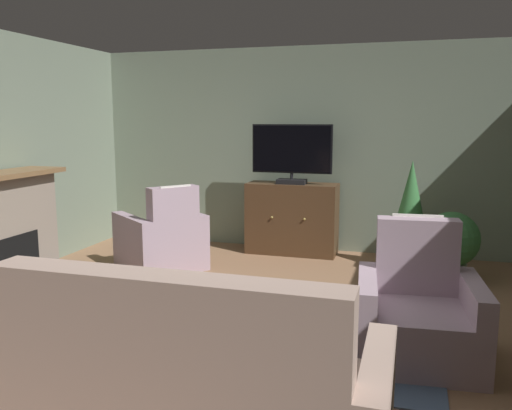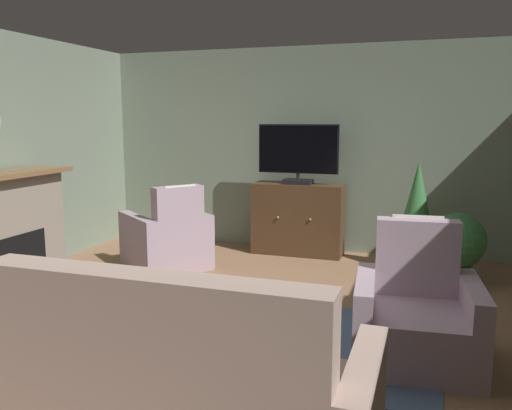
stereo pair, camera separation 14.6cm
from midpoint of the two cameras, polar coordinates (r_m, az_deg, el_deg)
name	(u,v)px [view 1 (the left image)]	position (r m, az deg, el deg)	size (l,w,h in m)	color
ground_plane	(246,338)	(4.43, -2.10, -14.15)	(6.60, 6.65, 0.04)	#936B4C
wall_back	(316,150)	(7.06, 5.88, 5.97)	(6.60, 0.10, 2.68)	gray
rug_central	(270,336)	(4.40, 0.52, -13.96)	(2.66, 1.65, 0.01)	slate
tv_cabinet	(292,220)	(6.88, 3.31, -1.65)	(1.17, 0.47, 0.92)	#352315
television	(292,152)	(6.72, 3.28, 5.70)	(1.03, 0.20, 0.76)	black
coffee_table	(231,304)	(3.96, -3.78, -10.60)	(0.97, 0.56, 0.46)	#4C331E
tv_remote	(249,294)	(3.93, -1.87, -9.65)	(0.17, 0.05, 0.02)	black
folded_newspaper	(232,296)	(3.93, -3.65, -9.81)	(0.30, 0.22, 0.01)	silver
sofa_floral	(189,394)	(2.91, -8.77, -19.61)	(2.02, 0.89, 1.06)	#BC9E8E
armchair_facing_sofa	(162,241)	(6.30, -10.78, -3.87)	(1.22, 1.21, 1.03)	#AD93A3
armchair_beside_cabinet	(418,315)	(4.11, 16.13, -11.42)	(0.94, 0.92, 1.01)	#AD93A3
potted_plant_on_hearth_side	(451,243)	(5.94, 19.72, -3.92)	(0.58, 0.58, 0.78)	beige
potted_plant_leafy_by_curtain	(410,211)	(6.35, 15.75, -0.62)	(0.47, 0.47, 1.28)	#99664C
cat	(133,286)	(5.44, -13.96, -8.54)	(0.39, 0.61, 0.22)	#937A5B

